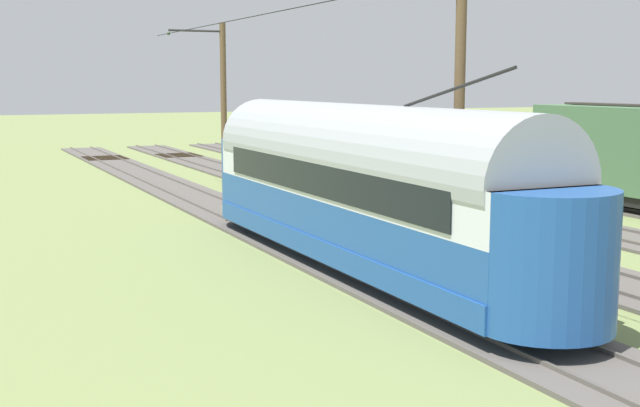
{
  "coord_description": "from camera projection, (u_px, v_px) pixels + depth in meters",
  "views": [
    {
      "loc": [
        17.08,
        23.16,
        4.85
      ],
      "look_at": [
        7.99,
        3.47,
        1.73
      ],
      "focal_mm": 47.37,
      "sensor_mm": 36.0,
      "label": 1
    }
  ],
  "objects": [
    {
      "name": "track_third_siding",
      "position": [
        426.0,
        229.0,
        27.88
      ],
      "size": [
        2.8,
        80.0,
        0.18
      ],
      "color": "#56514C",
      "rests_on": "ground"
    },
    {
      "name": "track_adjacent_siding",
      "position": [
        541.0,
        219.0,
        29.86
      ],
      "size": [
        2.8,
        80.0,
        0.18
      ],
      "color": "#56514C",
      "rests_on": "ground"
    },
    {
      "name": "vintage_streetcar",
      "position": [
        360.0,
        184.0,
        21.58
      ],
      "size": [
        2.65,
        17.0,
        4.98
      ],
      "color": "#1E4C93",
      "rests_on": "ground"
    },
    {
      "name": "catenary_pole_foreground",
      "position": [
        222.0,
        102.0,
        39.05
      ],
      "size": [
        2.74,
        0.28,
        7.55
      ],
      "color": "brown",
      "rests_on": "ground"
    },
    {
      "name": "track_outer_siding",
      "position": [
        293.0,
        240.0,
        25.9
      ],
      "size": [
        2.8,
        80.0,
        0.18
      ],
      "color": "#56514C",
      "rests_on": "ground"
    },
    {
      "name": "switch_stand",
      "position": [
        480.0,
        163.0,
        43.57
      ],
      "size": [
        0.5,
        0.3,
        1.24
      ],
      "color": "black",
      "rests_on": "ground"
    },
    {
      "name": "track_end_bumper",
      "position": [
        260.0,
        173.0,
        41.7
      ],
      "size": [
        1.8,
        0.6,
        0.8
      ],
      "primitive_type": "cube",
      "color": "#B2A519",
      "rests_on": "ground"
    },
    {
      "name": "ground_plane",
      "position": [
        491.0,
        226.0,
        28.6
      ],
      "size": [
        220.0,
        220.0,
        0.0
      ],
      "primitive_type": "plane",
      "color": "olive"
    },
    {
      "name": "catenary_pole_mid_near",
      "position": [
        457.0,
        118.0,
        21.77
      ],
      "size": [
        2.74,
        0.28,
        7.55
      ],
      "color": "brown",
      "rests_on": "ground"
    }
  ]
}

